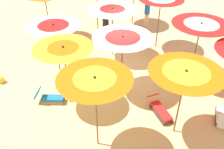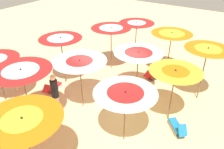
{
  "view_description": "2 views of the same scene",
  "coord_description": "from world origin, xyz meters",
  "px_view_note": "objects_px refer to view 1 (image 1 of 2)",
  "views": [
    {
      "loc": [
        6.05,
        -6.64,
        6.24
      ],
      "look_at": [
        1.23,
        -1.75,
        1.27
      ],
      "focal_mm": 40.07,
      "sensor_mm": 36.0,
      "label": 1
    },
    {
      "loc": [
        -7.17,
        -4.81,
        6.3
      ],
      "look_at": [
        -0.16,
        -0.18,
        1.41
      ],
      "focal_mm": 36.21,
      "sensor_mm": 36.0,
      "label": 2
    }
  ],
  "objects_px": {
    "beach_umbrella_2": "(64,53)",
    "lounger_0": "(222,116)",
    "beach_umbrella_1": "(54,28)",
    "beach_umbrella_5": "(112,13)",
    "lounger_1": "(50,98)",
    "beach_ball": "(1,80)",
    "beachgoer_0": "(106,25)",
    "beach_umbrella_3": "(95,85)",
    "lounger_3": "(160,109)",
    "beach_umbrella_9": "(161,3)",
    "beach_umbrella_10": "(200,29)",
    "beachgoer_1": "(147,12)",
    "beach_umbrella_6": "(123,41)",
    "beach_umbrella_7": "(185,77)",
    "lounger_2": "(141,37)"
  },
  "relations": [
    {
      "from": "beach_umbrella_2",
      "to": "lounger_0",
      "type": "distance_m",
      "value": 5.67
    },
    {
      "from": "beach_umbrella_1",
      "to": "beach_umbrella_2",
      "type": "relative_size",
      "value": 0.93
    },
    {
      "from": "beach_umbrella_5",
      "to": "beach_umbrella_1",
      "type": "bearing_deg",
      "value": -105.62
    },
    {
      "from": "beach_umbrella_1",
      "to": "lounger_1",
      "type": "height_order",
      "value": "beach_umbrella_1"
    },
    {
      "from": "beach_umbrella_1",
      "to": "beach_ball",
      "type": "distance_m",
      "value": 3.01
    },
    {
      "from": "beachgoer_0",
      "to": "beach_umbrella_2",
      "type": "bearing_deg",
      "value": 35.76
    },
    {
      "from": "beach_umbrella_3",
      "to": "beachgoer_0",
      "type": "xyz_separation_m",
      "value": [
        -4.41,
        4.65,
        -1.3
      ]
    },
    {
      "from": "lounger_3",
      "to": "beach_umbrella_9",
      "type": "bearing_deg",
      "value": 152.46
    },
    {
      "from": "beach_umbrella_10",
      "to": "beachgoer_1",
      "type": "relative_size",
      "value": 1.51
    },
    {
      "from": "beach_umbrella_6",
      "to": "lounger_1",
      "type": "xyz_separation_m",
      "value": [
        -1.27,
        -2.46,
        -1.86
      ]
    },
    {
      "from": "beach_ball",
      "to": "beach_umbrella_6",
      "type": "bearing_deg",
      "value": 40.75
    },
    {
      "from": "lounger_1",
      "to": "lounger_3",
      "type": "height_order",
      "value": "lounger_1"
    },
    {
      "from": "beach_umbrella_2",
      "to": "beach_umbrella_7",
      "type": "xyz_separation_m",
      "value": [
        3.54,
        1.48,
        0.1
      ]
    },
    {
      "from": "beachgoer_1",
      "to": "beach_umbrella_9",
      "type": "bearing_deg",
      "value": -67.96
    },
    {
      "from": "lounger_3",
      "to": "beachgoer_1",
      "type": "distance_m",
      "value": 7.12
    },
    {
      "from": "beach_umbrella_10",
      "to": "beach_umbrella_2",
      "type": "bearing_deg",
      "value": -118.44
    },
    {
      "from": "beach_umbrella_6",
      "to": "beachgoer_0",
      "type": "bearing_deg",
      "value": 145.15
    },
    {
      "from": "beach_umbrella_5",
      "to": "beach_ball",
      "type": "distance_m",
      "value": 5.39
    },
    {
      "from": "beach_ball",
      "to": "beach_umbrella_3",
      "type": "bearing_deg",
      "value": 7.42
    },
    {
      "from": "lounger_2",
      "to": "beach_ball",
      "type": "relative_size",
      "value": 4.22
    },
    {
      "from": "beachgoer_1",
      "to": "beach_umbrella_5",
      "type": "bearing_deg",
      "value": -106.04
    },
    {
      "from": "beach_umbrella_2",
      "to": "beachgoer_0",
      "type": "bearing_deg",
      "value": 118.99
    },
    {
      "from": "beach_umbrella_10",
      "to": "lounger_0",
      "type": "xyz_separation_m",
      "value": [
        2.03,
        -1.4,
        -2.04
      ]
    },
    {
      "from": "beach_umbrella_7",
      "to": "beach_umbrella_10",
      "type": "bearing_deg",
      "value": 111.48
    },
    {
      "from": "beach_umbrella_5",
      "to": "beach_umbrella_10",
      "type": "distance_m",
      "value": 3.75
    },
    {
      "from": "beach_umbrella_1",
      "to": "beach_umbrella_7",
      "type": "bearing_deg",
      "value": 5.45
    },
    {
      "from": "beach_umbrella_1",
      "to": "beach_umbrella_7",
      "type": "relative_size",
      "value": 0.9
    },
    {
      "from": "lounger_1",
      "to": "beach_umbrella_6",
      "type": "bearing_deg",
      "value": 19.69
    },
    {
      "from": "beach_umbrella_10",
      "to": "lounger_2",
      "type": "height_order",
      "value": "beach_umbrella_10"
    },
    {
      "from": "lounger_2",
      "to": "lounger_3",
      "type": "height_order",
      "value": "lounger_3"
    },
    {
      "from": "lounger_1",
      "to": "beachgoer_0",
      "type": "bearing_deg",
      "value": 68.3
    },
    {
      "from": "lounger_0",
      "to": "lounger_1",
      "type": "distance_m",
      "value": 6.04
    },
    {
      "from": "lounger_2",
      "to": "beachgoer_1",
      "type": "distance_m",
      "value": 1.92
    },
    {
      "from": "beach_umbrella_5",
      "to": "lounger_0",
      "type": "xyz_separation_m",
      "value": [
        5.67,
        -0.49,
        -1.88
      ]
    },
    {
      "from": "beach_umbrella_3",
      "to": "beach_umbrella_6",
      "type": "bearing_deg",
      "value": 118.34
    },
    {
      "from": "lounger_0",
      "to": "beach_umbrella_7",
      "type": "bearing_deg",
      "value": 125.59
    },
    {
      "from": "beach_umbrella_3",
      "to": "beach_umbrella_10",
      "type": "distance_m",
      "value": 5.01
    },
    {
      "from": "beach_umbrella_2",
      "to": "beach_umbrella_6",
      "type": "xyz_separation_m",
      "value": [
        0.8,
        1.93,
        -0.02
      ]
    },
    {
      "from": "lounger_3",
      "to": "beach_umbrella_10",
      "type": "bearing_deg",
      "value": 122.0
    },
    {
      "from": "beach_umbrella_9",
      "to": "lounger_0",
      "type": "bearing_deg",
      "value": -28.84
    },
    {
      "from": "beach_umbrella_5",
      "to": "beach_umbrella_10",
      "type": "bearing_deg",
      "value": 13.94
    },
    {
      "from": "beach_umbrella_6",
      "to": "beach_umbrella_7",
      "type": "xyz_separation_m",
      "value": [
        2.74,
        -0.45,
        0.12
      ]
    },
    {
      "from": "beach_umbrella_5",
      "to": "beachgoer_1",
      "type": "height_order",
      "value": "beach_umbrella_5"
    },
    {
      "from": "beach_umbrella_2",
      "to": "beachgoer_1",
      "type": "relative_size",
      "value": 1.42
    },
    {
      "from": "beach_umbrella_1",
      "to": "beachgoer_0",
      "type": "height_order",
      "value": "beach_umbrella_1"
    },
    {
      "from": "beach_umbrella_10",
      "to": "beachgoer_1",
      "type": "distance_m",
      "value": 5.33
    },
    {
      "from": "beach_umbrella_7",
      "to": "beach_umbrella_10",
      "type": "distance_m",
      "value": 3.15
    },
    {
      "from": "lounger_2",
      "to": "beachgoer_0",
      "type": "relative_size",
      "value": 0.62
    },
    {
      "from": "lounger_3",
      "to": "beachgoer_1",
      "type": "height_order",
      "value": "beachgoer_1"
    },
    {
      "from": "beach_umbrella_7",
      "to": "beach_umbrella_1",
      "type": "bearing_deg",
      "value": -174.55
    }
  ]
}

